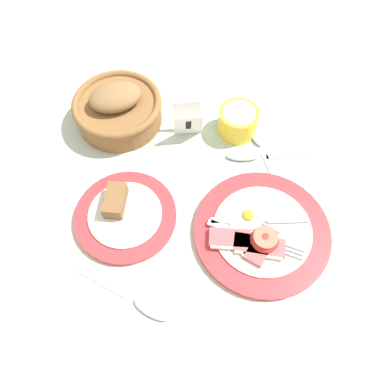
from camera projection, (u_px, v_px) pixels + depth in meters
The scene contains 9 objects.
ground_plane at pixel (200, 247), 0.70m from camera, with size 3.00×3.00×0.00m, color #B7CCB7.
breakfast_plate at pixel (261, 232), 0.70m from camera, with size 0.26×0.26×0.04m.
bread_plate at pixel (124, 214), 0.72m from camera, with size 0.20×0.20×0.05m.
sugar_cup at pixel (238, 121), 0.81m from camera, with size 0.09×0.09×0.06m.
bread_basket at pixel (118, 108), 0.82m from camera, with size 0.19×0.19×0.09m.
number_card at pixel (188, 121), 0.80m from camera, with size 0.06×0.05×0.07m.
teaspoon_by_saucer at pixel (260, 143), 0.81m from camera, with size 0.06×0.19×0.01m.
teaspoon_near_cup at pixel (139, 302), 0.65m from camera, with size 0.18×0.11×0.01m.
teaspoon_stray at pixel (256, 156), 0.80m from camera, with size 0.19×0.03×0.01m.
Camera 1 is at (-0.02, -0.26, 0.66)m, focal length 35.00 mm.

